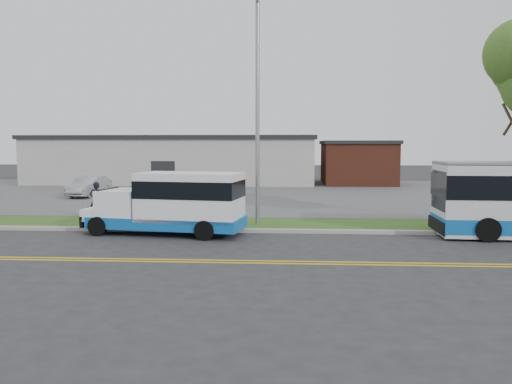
# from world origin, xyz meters

# --- Properties ---
(ground) EXTENTS (140.00, 140.00, 0.00)m
(ground) POSITION_xyz_m (0.00, 0.00, 0.00)
(ground) COLOR #28282B
(ground) RESTS_ON ground
(lane_line_north) EXTENTS (70.00, 0.12, 0.01)m
(lane_line_north) POSITION_xyz_m (0.00, -3.85, 0.01)
(lane_line_north) COLOR gold
(lane_line_north) RESTS_ON ground
(lane_line_south) EXTENTS (70.00, 0.12, 0.01)m
(lane_line_south) POSITION_xyz_m (0.00, -4.15, 0.01)
(lane_line_south) COLOR gold
(lane_line_south) RESTS_ON ground
(curb) EXTENTS (80.00, 0.30, 0.15)m
(curb) POSITION_xyz_m (0.00, 1.10, 0.07)
(curb) COLOR #9E9B93
(curb) RESTS_ON ground
(verge) EXTENTS (80.00, 3.30, 0.10)m
(verge) POSITION_xyz_m (0.00, 2.90, 0.05)
(verge) COLOR #2D521B
(verge) RESTS_ON ground
(parking_lot) EXTENTS (80.00, 25.00, 0.10)m
(parking_lot) POSITION_xyz_m (0.00, 17.00, 0.05)
(parking_lot) COLOR #4C4C4F
(parking_lot) RESTS_ON ground
(commercial_building) EXTENTS (25.40, 10.40, 4.35)m
(commercial_building) POSITION_xyz_m (-6.00, 27.00, 2.18)
(commercial_building) COLOR #9E9E99
(commercial_building) RESTS_ON ground
(brick_wing) EXTENTS (6.30, 7.30, 3.90)m
(brick_wing) POSITION_xyz_m (10.50, 26.00, 1.96)
(brick_wing) COLOR brown
(brick_wing) RESTS_ON ground
(streetlight_near) EXTENTS (0.35, 1.53, 9.50)m
(streetlight_near) POSITION_xyz_m (3.00, 2.73, 5.23)
(streetlight_near) COLOR gray
(streetlight_near) RESTS_ON verge
(shuttle_bus) EXTENTS (6.60, 3.00, 2.45)m
(shuttle_bus) POSITION_xyz_m (-0.11, 0.50, 1.31)
(shuttle_bus) COLOR #0F56A4
(shuttle_bus) RESTS_ON ground
(pedestrian) EXTENTS (0.70, 0.53, 1.73)m
(pedestrian) POSITION_xyz_m (-4.54, 3.74, 0.97)
(pedestrian) COLOR black
(pedestrian) RESTS_ON verge
(parked_car_a) EXTENTS (1.79, 4.18, 1.34)m
(parked_car_a) POSITION_xyz_m (-8.95, 13.72, 0.77)
(parked_car_a) COLOR #A7AAAF
(parked_car_a) RESTS_ON parking_lot
(grocery_bag_left) EXTENTS (0.32, 0.32, 0.32)m
(grocery_bag_left) POSITION_xyz_m (-4.84, 3.49, 0.26)
(grocery_bag_left) COLOR white
(grocery_bag_left) RESTS_ON verge
(grocery_bag_right) EXTENTS (0.32, 0.32, 0.32)m
(grocery_bag_right) POSITION_xyz_m (-4.24, 3.99, 0.26)
(grocery_bag_right) COLOR white
(grocery_bag_right) RESTS_ON verge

